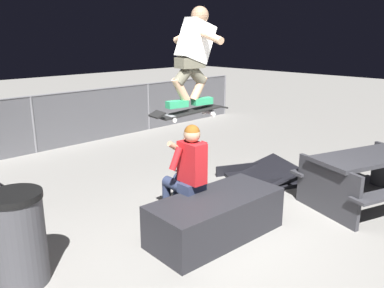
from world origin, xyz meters
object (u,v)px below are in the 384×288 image
Objects in this scene: kicker_ramp at (262,177)px; trash_bin at (19,238)px; ledge_box_main at (216,217)px; picnic_table_back at (369,172)px; skateboard at (190,112)px; person_sitting_on_ledge at (186,170)px; skater_airborne at (194,52)px.

trash_bin reaches higher than kicker_ramp.
picnic_table_back is at bearing -21.84° from ledge_box_main.
picnic_table_back is (2.28, -1.30, -0.99)m from skateboard.
person_sitting_on_ledge reaches higher than ledge_box_main.
skateboard reaches higher than kicker_ramp.
skateboard is at bearing -170.85° from kicker_ramp.
skateboard is 2.26m from trash_bin.
skater_airborne reaches higher than picnic_table_back.
ledge_box_main is 1.22× the size of kicker_ramp.
picnic_table_back is at bearing -30.15° from skater_airborne.
skateboard is at bearing 95.37° from ledge_box_main.
person_sitting_on_ledge is 1.43× the size of trash_bin.
ledge_box_main is 1.29m from skateboard.
skateboard is at bearing -43.16° from person_sitting_on_ledge.
picnic_table_back is (2.31, -1.33, -0.26)m from person_sitting_on_ledge.
kicker_ramp is 1.70m from picnic_table_back.
person_sitting_on_ledge is 2.00m from trash_bin.
skater_airborne reaches higher than skateboard.
kicker_ramp is at bearing 99.14° from picnic_table_back.
skater_airborne is 1.18× the size of trash_bin.
person_sitting_on_ledge is 0.73m from skateboard.
picnic_table_back is (2.22, -1.29, -1.68)m from skater_airborne.
person_sitting_on_ledge is 1.30× the size of skateboard.
person_sitting_on_ledge is at bearing 136.84° from skateboard.
ledge_box_main is 1.77× the size of trash_bin.
skateboard is (0.03, -0.03, 0.73)m from person_sitting_on_ledge.
skater_airborne is (0.06, -0.01, 0.69)m from skateboard.
person_sitting_on_ledge is 1.42m from skater_airborne.
kicker_ramp is at bearing 0.01° from trash_bin.
skater_airborne is at bearing -170.34° from kicker_ramp.
person_sitting_on_ledge is 0.98× the size of kicker_ramp.
trash_bin is at bearing 171.51° from person_sitting_on_ledge.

